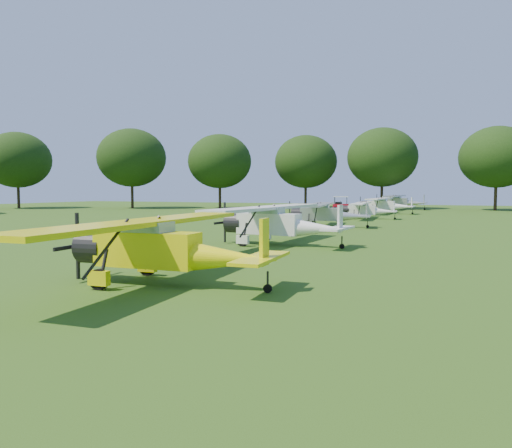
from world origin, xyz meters
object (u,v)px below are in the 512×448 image
Objects in this scene: aircraft_4 at (326,212)px; golf_cart at (340,205)px; aircraft_2 at (162,244)px; aircraft_7 at (399,201)px; aircraft_3 at (278,221)px; aircraft_5 at (366,209)px; aircraft_6 at (385,204)px.

aircraft_4 is 36.09m from golf_cart.
aircraft_7 is at bearing 87.39° from aircraft_2.
aircraft_3 is 1.27× the size of aircraft_5.
aircraft_7 is (1.05, 38.48, 0.14)m from aircraft_4.
aircraft_3 is at bearing -88.32° from aircraft_7.
aircraft_3 is at bearing -94.59° from aircraft_5.
aircraft_2 is 1.09× the size of aircraft_4.
aircraft_4 is 12.64m from aircraft_5.
aircraft_5 is at bearing 94.31° from aircraft_3.
aircraft_7 is (0.05, 13.91, 0.11)m from aircraft_6.
aircraft_4 is 38.49m from aircraft_7.
aircraft_3 is 4.64× the size of golf_cart.
aircraft_5 is 3.66× the size of golf_cart.
aircraft_6 reaches higher than aircraft_5.
golf_cart is (-7.28, 35.34, -0.56)m from aircraft_4.
aircraft_7 reaches higher than aircraft_4.
aircraft_2 reaches higher than aircraft_4.
aircraft_4 is 0.90× the size of aircraft_7.
aircraft_5 is 0.86× the size of aircraft_6.
aircraft_6 reaches higher than golf_cart.
aircraft_5 is at bearing -88.68° from aircraft_6.
aircraft_5 is at bearing -88.62° from aircraft_7.
aircraft_3 reaches higher than aircraft_2.
aircraft_3 is at bearing -94.46° from aircraft_4.
aircraft_3 reaches higher than aircraft_6.
aircraft_6 is 13.91m from aircraft_7.
aircraft_3 reaches higher than aircraft_5.
aircraft_7 is at bearing 91.66° from aircraft_6.
golf_cart is at bearing 104.93° from aircraft_5.
aircraft_4 is 0.98× the size of aircraft_6.
golf_cart is (-8.17, 22.74, -0.41)m from aircraft_5.
golf_cart is (-8.27, 49.32, -0.70)m from aircraft_3.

